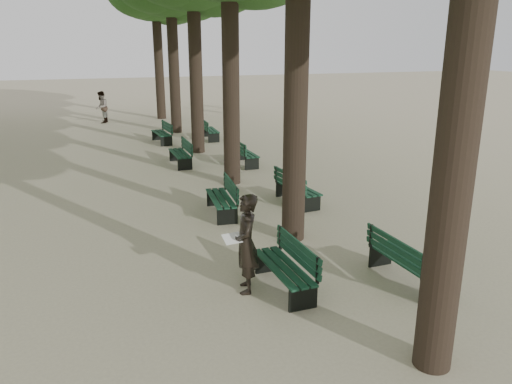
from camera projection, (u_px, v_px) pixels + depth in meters
name	position (u px, v px, depth m)	size (l,w,h in m)	color
ground	(280.00, 312.00, 8.37)	(120.00, 120.00, 0.00)	tan
bench_left_0	(284.00, 276.00, 9.08)	(0.63, 1.82, 0.92)	black
bench_left_1	(221.00, 205.00, 13.06)	(0.71, 1.84, 0.92)	black
bench_left_2	(180.00, 158.00, 18.31)	(0.61, 1.81, 0.92)	black
bench_left_3	(162.00, 137.00, 22.38)	(0.75, 1.85, 0.92)	black
bench_right_0	(405.00, 269.00, 9.36)	(0.64, 1.82, 0.92)	black
bench_right_1	(297.00, 194.00, 13.97)	(0.77, 1.85, 0.92)	black
bench_right_2	(245.00, 158.00, 18.38)	(0.61, 1.81, 0.92)	black
bench_right_3	(210.00, 134.00, 23.19)	(0.63, 1.82, 0.92)	black
man_with_map	(246.00, 244.00, 8.86)	(0.70, 0.80, 1.83)	black
pedestrian_a	(102.00, 107.00, 27.78)	(0.85, 0.35, 1.75)	#262628
pedestrian_b	(228.00, 97.00, 33.97)	(1.02, 0.32, 1.58)	#262628
pedestrian_c	(234.00, 99.00, 31.15)	(1.08, 0.37, 1.84)	#262628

